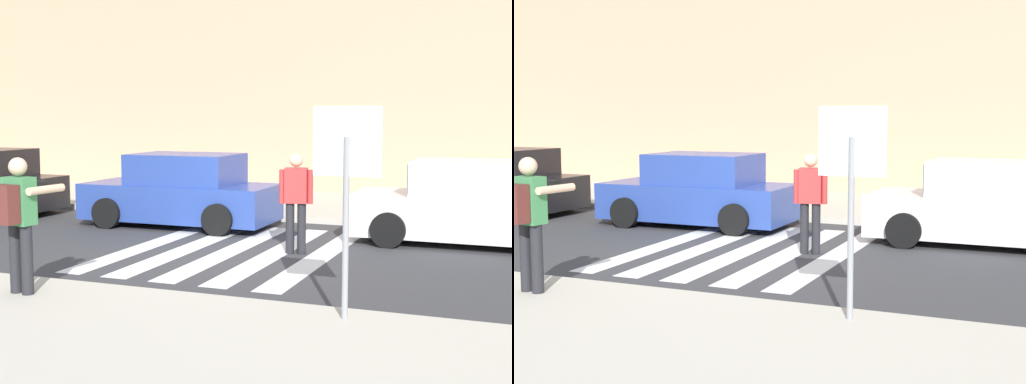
% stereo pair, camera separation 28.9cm
% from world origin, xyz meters
% --- Properties ---
extents(ground_plane, '(120.00, 120.00, 0.00)m').
position_xyz_m(ground_plane, '(0.00, 0.00, 0.00)').
color(ground_plane, '#38383A').
extents(sidewalk_far, '(60.00, 4.80, 0.14)m').
position_xyz_m(sidewalk_far, '(0.00, 6.00, 0.07)').
color(sidewalk_far, beige).
rests_on(sidewalk_far, ground).
extents(building_facade_far, '(56.00, 4.00, 7.41)m').
position_xyz_m(building_facade_far, '(0.00, 10.40, 3.70)').
color(building_facade_far, tan).
rests_on(building_facade_far, ground).
extents(crosswalk_stripe_0, '(0.44, 5.20, 0.01)m').
position_xyz_m(crosswalk_stripe_0, '(-1.60, 0.20, 0.00)').
color(crosswalk_stripe_0, silver).
rests_on(crosswalk_stripe_0, ground).
extents(crosswalk_stripe_1, '(0.44, 5.20, 0.01)m').
position_xyz_m(crosswalk_stripe_1, '(-0.80, 0.20, 0.00)').
color(crosswalk_stripe_1, silver).
rests_on(crosswalk_stripe_1, ground).
extents(crosswalk_stripe_2, '(0.44, 5.20, 0.01)m').
position_xyz_m(crosswalk_stripe_2, '(0.00, 0.20, 0.00)').
color(crosswalk_stripe_2, silver).
rests_on(crosswalk_stripe_2, ground).
extents(crosswalk_stripe_3, '(0.44, 5.20, 0.01)m').
position_xyz_m(crosswalk_stripe_3, '(0.80, 0.20, 0.00)').
color(crosswalk_stripe_3, silver).
rests_on(crosswalk_stripe_3, ground).
extents(crosswalk_stripe_4, '(0.44, 5.20, 0.01)m').
position_xyz_m(crosswalk_stripe_4, '(1.60, 0.20, 0.00)').
color(crosswalk_stripe_4, silver).
rests_on(crosswalk_stripe_4, ground).
extents(stop_sign, '(0.76, 0.08, 2.35)m').
position_xyz_m(stop_sign, '(2.99, -3.62, 1.84)').
color(stop_sign, gray).
rests_on(stop_sign, sidewalk_near).
extents(photographer_with_backpack, '(0.65, 0.89, 1.72)m').
position_xyz_m(photographer_with_backpack, '(-1.09, -4.05, 1.17)').
color(photographer_with_backpack, '#232328').
rests_on(photographer_with_backpack, sidewalk_near).
extents(pedestrian_crossing, '(0.57, 0.31, 1.72)m').
position_xyz_m(pedestrian_crossing, '(1.13, 0.31, 0.97)').
color(pedestrian_crossing, '#232328').
rests_on(pedestrian_crossing, ground).
extents(parked_car_blue, '(4.10, 1.92, 1.55)m').
position_xyz_m(parked_car_blue, '(-2.08, 2.30, 0.73)').
color(parked_car_blue, '#284293').
rests_on(parked_car_blue, ground).
extents(parked_car_white, '(4.10, 1.92, 1.55)m').
position_xyz_m(parked_car_white, '(3.82, 2.30, 0.73)').
color(parked_car_white, white).
rests_on(parked_car_white, ground).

